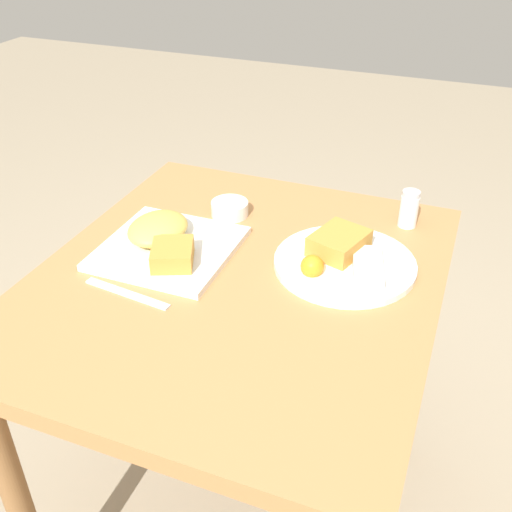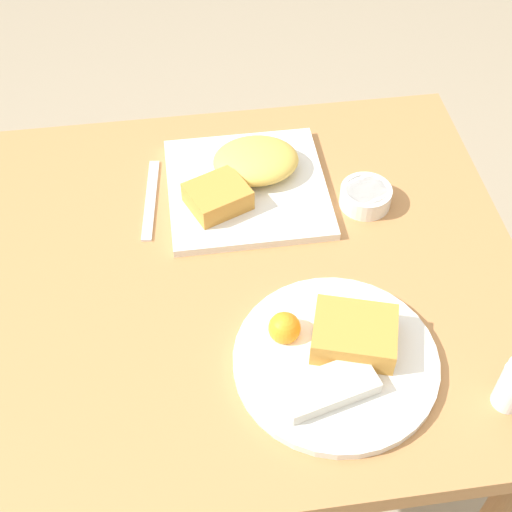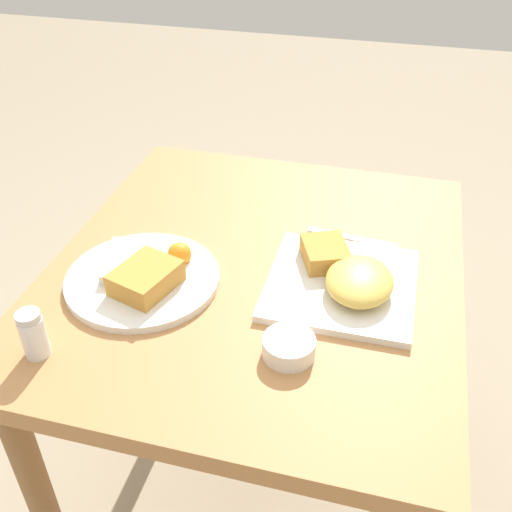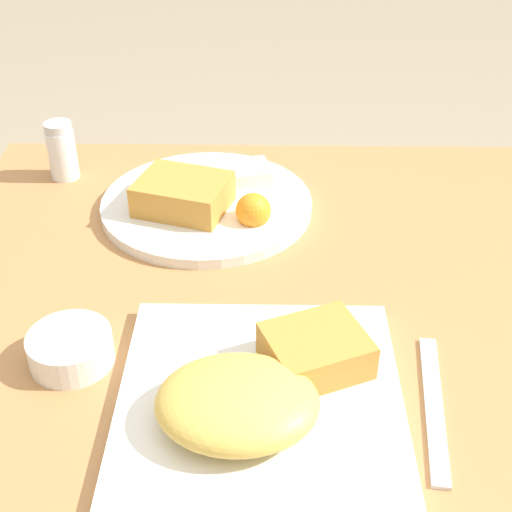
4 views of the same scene
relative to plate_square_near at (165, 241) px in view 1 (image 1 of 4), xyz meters
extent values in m
plane|color=gray|center=(0.03, 0.17, -0.75)|extent=(8.00, 8.00, 0.00)
cube|color=#B27A47|center=(0.03, 0.17, -0.04)|extent=(0.84, 0.74, 0.04)
cylinder|color=olive|center=(-0.33, -0.14, -0.40)|extent=(0.05, 0.05, 0.69)
cylinder|color=olive|center=(0.39, -0.14, -0.40)|extent=(0.05, 0.05, 0.69)
cylinder|color=olive|center=(-0.33, 0.48, -0.40)|extent=(0.05, 0.05, 0.69)
cube|color=white|center=(0.00, 0.01, -0.01)|extent=(0.25, 0.25, 0.01)
ellipsoid|color=#E5BC51|center=(-0.02, -0.02, 0.01)|extent=(0.14, 0.11, 0.04)
cube|color=#C68938|center=(0.05, 0.05, 0.01)|extent=(0.11, 0.11, 0.04)
cylinder|color=white|center=(-0.07, 0.35, -0.01)|extent=(0.27, 0.27, 0.01)
cube|color=#C68938|center=(-0.10, 0.33, 0.01)|extent=(0.13, 0.12, 0.04)
cube|color=silver|center=(-0.05, 0.40, 0.00)|extent=(0.13, 0.08, 0.02)
sphere|color=orange|center=(-0.01, 0.30, 0.01)|extent=(0.04, 0.04, 0.04)
cylinder|color=white|center=(-0.18, 0.06, -0.01)|extent=(0.08, 0.08, 0.03)
cylinder|color=#D1B775|center=(-0.18, 0.06, 0.01)|extent=(0.07, 0.07, 0.00)
cylinder|color=white|center=(-0.28, 0.44, 0.01)|extent=(0.04, 0.04, 0.07)
cylinder|color=white|center=(-0.28, 0.44, 0.00)|extent=(0.03, 0.03, 0.04)
cylinder|color=silver|center=(-0.28, 0.44, 0.05)|extent=(0.04, 0.04, 0.01)
cube|color=silver|center=(0.16, 0.01, -0.02)|extent=(0.04, 0.18, 0.00)
camera|label=1|loc=(0.88, 0.54, 0.62)|focal=42.00mm
camera|label=2|loc=(0.10, 0.84, 0.79)|focal=50.00mm
camera|label=3|loc=(-0.83, -0.06, 0.64)|focal=42.00mm
camera|label=4|loc=(0.00, -0.45, 0.46)|focal=50.00mm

